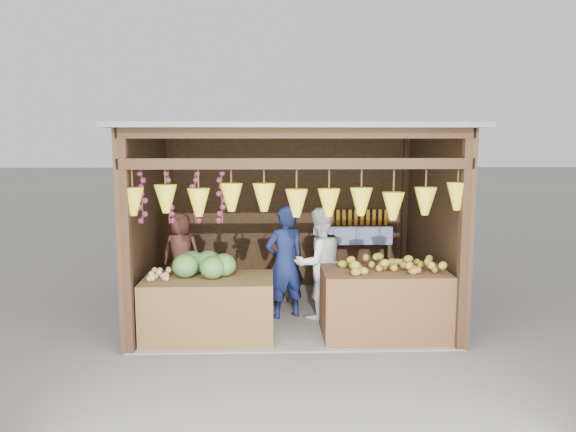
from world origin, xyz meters
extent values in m
plane|color=#514F49|center=(0.00, 0.00, 0.00)|extent=(80.00, 80.00, 0.00)
cube|color=slate|center=(0.00, 0.00, 0.01)|extent=(4.00, 3.00, 0.02)
cube|color=black|center=(0.00, 1.50, 1.30)|extent=(4.00, 0.06, 2.60)
cube|color=black|center=(-2.00, 0.00, 1.30)|extent=(0.06, 3.00, 2.60)
cube|color=black|center=(2.00, 0.00, 1.30)|extent=(0.06, 3.00, 2.60)
cube|color=#605B54|center=(0.00, 0.00, 2.63)|extent=(4.30, 3.30, 0.06)
cube|color=black|center=(-1.94, -1.44, 1.30)|extent=(0.11, 0.11, 2.60)
cube|color=black|center=(1.94, -1.44, 1.30)|extent=(0.11, 0.11, 2.60)
cube|color=black|center=(-1.94, 1.44, 1.30)|extent=(0.11, 0.11, 2.60)
cube|color=black|center=(1.94, 1.44, 1.30)|extent=(0.11, 0.11, 2.60)
cube|color=black|center=(0.00, -1.44, 2.20)|extent=(4.00, 0.12, 0.12)
cube|color=black|center=(0.00, -1.44, 2.54)|extent=(4.00, 0.12, 0.12)
cube|color=#382314|center=(1.05, 1.30, 1.05)|extent=(1.25, 0.30, 0.05)
cube|color=#382314|center=(0.47, 1.30, 0.53)|extent=(0.05, 0.28, 1.05)
cube|color=#382314|center=(1.64, 1.30, 0.53)|extent=(0.05, 0.28, 1.05)
cube|color=blue|center=(1.05, 1.14, 0.92)|extent=(1.25, 0.02, 0.30)
cube|color=#51381B|center=(-1.07, -0.97, 0.39)|extent=(1.60, 0.85, 0.78)
cube|color=#53301B|center=(1.12, -0.99, 0.43)|extent=(1.54, 0.85, 0.86)
cube|color=black|center=(-1.57, 0.13, 0.16)|extent=(0.34, 0.34, 0.31)
imported|color=#141D4D|center=(-0.10, -0.21, 0.79)|extent=(0.68, 0.58, 1.58)
imported|color=white|center=(0.37, -0.18, 0.77)|extent=(0.93, 0.84, 1.55)
imported|color=#5A2D24|center=(-1.57, 0.13, 0.87)|extent=(0.58, 0.42, 1.11)
camera|label=1|loc=(-0.29, -7.74, 2.49)|focal=35.00mm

